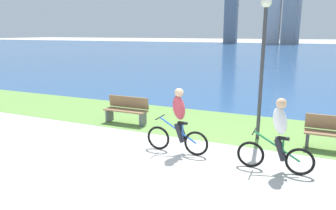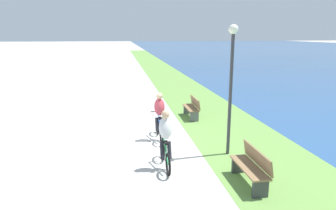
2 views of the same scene
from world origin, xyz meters
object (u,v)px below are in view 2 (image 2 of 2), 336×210
object	(u,v)px
cyclist_lead	(159,116)
bench_far_along_path	(192,108)
cyclist_trailing	(165,139)
lamppost_tall	(231,72)
bench_near_path	(251,167)

from	to	relation	value
cyclist_lead	bench_far_along_path	distance (m)	3.19
cyclist_trailing	lamppost_tall	world-z (taller)	lamppost_tall
bench_near_path	bench_far_along_path	world-z (taller)	same
cyclist_lead	lamppost_tall	world-z (taller)	lamppost_tall
cyclist_lead	lamppost_tall	bearing A→B (deg)	48.56
cyclist_trailing	lamppost_tall	xyz separation A→B (m)	(-0.70, 2.06, 1.72)
cyclist_trailing	bench_near_path	distance (m)	2.35
lamppost_tall	cyclist_lead	bearing A→B (deg)	-131.44
bench_near_path	bench_far_along_path	distance (m)	6.25
cyclist_lead	cyclist_trailing	bearing A→B (deg)	-3.57
bench_near_path	lamppost_tall	xyz separation A→B (m)	(-1.96, 0.11, 2.10)
cyclist_lead	bench_near_path	bearing A→B (deg)	26.26
cyclist_trailing	bench_near_path	world-z (taller)	cyclist_trailing
bench_near_path	bench_far_along_path	xyz separation A→B (m)	(-6.25, -0.00, 0.00)
bench_near_path	lamppost_tall	distance (m)	2.88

